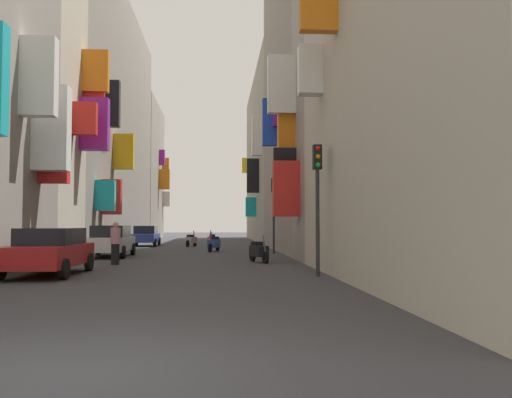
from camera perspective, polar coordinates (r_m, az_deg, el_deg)
ground_plane at (r=36.05m, az=-6.51°, el=-5.15°), size 140.00×140.00×0.00m
building_left_mid_a at (r=27.78m, az=-24.53°, el=12.21°), size 7.33×4.59×17.20m
building_left_mid_b at (r=41.89m, az=-17.27°, el=7.65°), size 7.26×25.42×17.99m
building_left_far at (r=60.61m, az=-13.03°, el=2.83°), size 7.18×12.84×14.64m
building_right_mid_a at (r=25.43m, az=11.28°, el=17.25°), size 7.24×3.61×20.54m
building_right_mid_b at (r=34.44m, az=7.04°, el=11.93°), size 7.16×15.73×20.49m
building_right_mid_c at (r=54.03m, az=2.89°, el=4.14°), size 7.03×25.39×15.96m
parked_car_red at (r=18.01m, az=-20.86°, el=-5.06°), size 1.94×4.44×1.45m
parked_car_white at (r=27.20m, az=-15.04°, el=-4.23°), size 1.90×4.43×1.51m
parked_car_blue at (r=40.12m, az=-11.51°, el=-3.77°), size 1.84×4.05×1.47m
scooter_blue at (r=31.52m, az=-4.43°, el=-4.68°), size 0.77×1.92×1.13m
scooter_red at (r=39.43m, az=-4.66°, el=-4.28°), size 0.65×1.95×1.13m
scooter_black at (r=22.44m, az=0.28°, el=-5.50°), size 0.77×1.71×1.13m
scooter_silver at (r=38.42m, az=-6.81°, el=-4.31°), size 0.77×1.84×1.13m
pedestrian_near_left at (r=43.56m, az=-10.58°, el=-3.70°), size 0.41×0.41×1.54m
pedestrian_near_right at (r=21.85m, az=-14.55°, el=-4.53°), size 0.46×0.46×1.66m
traffic_light_near_corner at (r=16.58m, az=6.47°, el=1.37°), size 0.26×0.34×3.99m
traffic_light_far_corner at (r=29.29m, az=1.87°, el=-0.30°), size 0.26×0.34×4.07m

